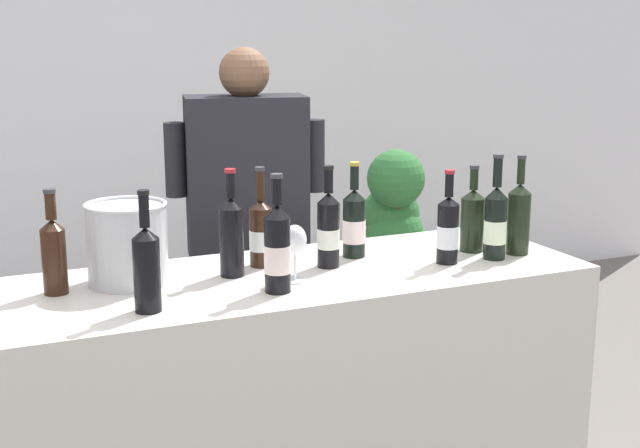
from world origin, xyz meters
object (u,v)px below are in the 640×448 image
wine_bottle_6 (472,218)px  person_server (248,268)px  wine_bottle_0 (277,249)px  wine_bottle_10 (448,230)px  wine_bottle_8 (147,266)px  wine_bottle_9 (354,223)px  wine_bottle_1 (261,232)px  wine_bottle_4 (495,222)px  wine_bottle_7 (328,229)px  wine_bottle_3 (231,234)px  ice_bucket (127,243)px  potted_shrub (396,252)px  wine_glass (295,242)px  wine_bottle_2 (54,253)px  wine_bottle_5 (519,217)px

wine_bottle_6 → person_server: (-0.57, 0.69, -0.29)m
wine_bottle_0 → wine_bottle_10: 0.62m
wine_bottle_8 → person_server: 1.11m
wine_bottle_0 → wine_bottle_9: size_ratio=1.09×
wine_bottle_1 → wine_bottle_4: bearing=-17.3°
wine_bottle_6 → wine_bottle_4: bearing=-85.0°
wine_bottle_7 → wine_bottle_8: bearing=-161.6°
wine_bottle_3 → wine_bottle_10: bearing=-11.6°
wine_bottle_6 → ice_bucket: wine_bottle_6 is taller
wine_bottle_0 → potted_shrub: size_ratio=0.30×
wine_bottle_10 → potted_shrub: bearing=66.8°
wine_bottle_1 → wine_bottle_4: size_ratio=0.92×
person_server → ice_bucket: bearing=-134.0°
person_server → wine_bottle_3: bearing=-112.8°
wine_bottle_3 → wine_glass: size_ratio=1.92×
wine_bottle_9 → person_server: (-0.17, 0.60, -0.29)m
wine_bottle_9 → ice_bucket: wine_bottle_9 is taller
wine_bottle_2 → ice_bucket: size_ratio=1.24×
wine_bottle_0 → wine_bottle_1: (0.05, 0.28, -0.02)m
wine_bottle_5 → ice_bucket: (-1.28, 0.18, -0.00)m
wine_bottle_4 → wine_bottle_10: (-0.17, 0.02, -0.01)m
ice_bucket → wine_glass: bearing=-21.4°
wine_glass → ice_bucket: 0.50m
wine_bottle_0 → wine_bottle_8: bearing=-176.5°
wine_bottle_7 → person_server: bearing=93.3°
wine_bottle_10 → wine_bottle_1: bearing=159.5°
wine_bottle_0 → wine_bottle_8: (-0.38, -0.02, -0.00)m
wine_bottle_2 → wine_bottle_7: bearing=-3.9°
wine_bottle_0 → wine_bottle_4: 0.79m
wine_bottle_8 → wine_bottle_4: bearing=3.7°
wine_bottle_3 → wine_glass: (0.16, -0.13, -0.01)m
wine_bottle_8 → wine_glass: size_ratio=1.91×
wine_bottle_3 → wine_bottle_9: (0.45, 0.06, -0.02)m
wine_bottle_5 → wine_bottle_4: bearing=-168.3°
wine_bottle_7 → wine_bottle_4: bearing=-13.6°
wine_bottle_5 → wine_glass: 0.81m
wine_bottle_2 → wine_bottle_6: (1.37, -0.07, -0.01)m
wine_bottle_6 → potted_shrub: size_ratio=0.26×
wine_bottle_2 → wine_bottle_5: wine_bottle_5 is taller
wine_bottle_8 → wine_bottle_6: bearing=9.5°
wine_bottle_3 → wine_bottle_9: 0.45m
wine_bottle_7 → potted_shrub: size_ratio=0.29×
wine_bottle_4 → wine_bottle_5: wine_bottle_4 is taller
wine_bottle_0 → wine_bottle_3: wine_bottle_0 is taller
wine_bottle_6 → wine_bottle_8: bearing=-170.5°
wine_bottle_4 → potted_shrub: bearing=72.8°
wine_bottle_3 → wine_bottle_5: 0.98m
wine_bottle_2 → wine_bottle_1: bearing=3.6°
wine_bottle_2 → wine_bottle_5: (1.49, -0.17, 0.01)m
wine_bottle_0 → ice_bucket: wine_bottle_0 is taller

